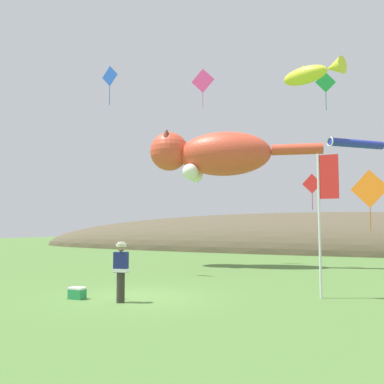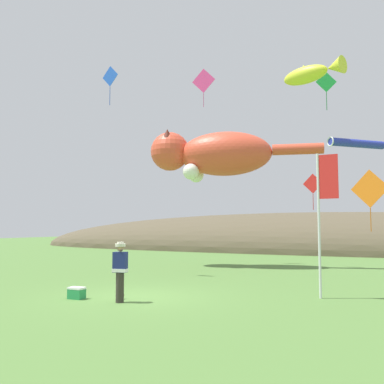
{
  "view_description": "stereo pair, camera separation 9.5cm",
  "coord_description": "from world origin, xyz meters",
  "px_view_note": "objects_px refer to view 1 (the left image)",
  "views": [
    {
      "loc": [
        7.56,
        -11.53,
        2.24
      ],
      "look_at": [
        0.0,
        4.0,
        3.63
      ],
      "focal_mm": 40.0,
      "sensor_mm": 36.0,
      "label": 1
    },
    {
      "loc": [
        7.65,
        -11.49,
        2.24
      ],
      "look_at": [
        0.0,
        4.0,
        3.63
      ],
      "focal_mm": 40.0,
      "sensor_mm": 36.0,
      "label": 2
    }
  ],
  "objects_px": {
    "kite_diamond_pink": "(203,81)",
    "festival_banner_pole": "(324,203)",
    "kite_giant_cat": "(212,155)",
    "kite_fish_windsock": "(311,73)",
    "kite_diamond_orange": "(370,189)",
    "picnic_cooler": "(77,293)",
    "festival_attendant": "(121,270)",
    "kite_tube_streamer": "(356,144)",
    "kite_diamond_red": "(312,184)",
    "kite_diamond_green": "(326,83)",
    "kite_diamond_blue": "(110,77)",
    "kite_spool": "(121,296)"
  },
  "relations": [
    {
      "from": "kite_diamond_pink",
      "to": "festival_banner_pole",
      "type": "bearing_deg",
      "value": -48.33
    },
    {
      "from": "kite_giant_cat",
      "to": "festival_banner_pole",
      "type": "bearing_deg",
      "value": -48.03
    },
    {
      "from": "kite_fish_windsock",
      "to": "kite_diamond_orange",
      "type": "relative_size",
      "value": 1.24
    },
    {
      "from": "picnic_cooler",
      "to": "festival_attendant",
      "type": "bearing_deg",
      "value": 2.67
    },
    {
      "from": "festival_attendant",
      "to": "kite_tube_streamer",
      "type": "height_order",
      "value": "kite_tube_streamer"
    },
    {
      "from": "kite_giant_cat",
      "to": "kite_diamond_red",
      "type": "bearing_deg",
      "value": 23.23
    },
    {
      "from": "kite_fish_windsock",
      "to": "kite_diamond_red",
      "type": "xyz_separation_m",
      "value": [
        -1.08,
        5.63,
        -4.3
      ]
    },
    {
      "from": "festival_banner_pole",
      "to": "kite_diamond_orange",
      "type": "xyz_separation_m",
      "value": [
        1.14,
        3.63,
        0.67
      ]
    },
    {
      "from": "kite_diamond_green",
      "to": "festival_attendant",
      "type": "bearing_deg",
      "value": -112.46
    },
    {
      "from": "picnic_cooler",
      "to": "kite_tube_streamer",
      "type": "xyz_separation_m",
      "value": [
        7.4,
        9.49,
        5.71
      ]
    },
    {
      "from": "picnic_cooler",
      "to": "kite_tube_streamer",
      "type": "bearing_deg",
      "value": 52.04
    },
    {
      "from": "festival_attendant",
      "to": "kite_fish_windsock",
      "type": "distance_m",
      "value": 12.06
    },
    {
      "from": "kite_tube_streamer",
      "to": "kite_diamond_green",
      "type": "bearing_deg",
      "value": 137.3
    },
    {
      "from": "kite_diamond_green",
      "to": "kite_tube_streamer",
      "type": "bearing_deg",
      "value": -42.7
    },
    {
      "from": "festival_attendant",
      "to": "kite_diamond_blue",
      "type": "height_order",
      "value": "kite_diamond_blue"
    },
    {
      "from": "picnic_cooler",
      "to": "kite_diamond_blue",
      "type": "relative_size",
      "value": 0.27
    },
    {
      "from": "festival_banner_pole",
      "to": "kite_diamond_orange",
      "type": "distance_m",
      "value": 3.86
    },
    {
      "from": "kite_fish_windsock",
      "to": "kite_tube_streamer",
      "type": "relative_size",
      "value": 1.28
    },
    {
      "from": "kite_spool",
      "to": "kite_giant_cat",
      "type": "height_order",
      "value": "kite_giant_cat"
    },
    {
      "from": "picnic_cooler",
      "to": "kite_fish_windsock",
      "type": "height_order",
      "value": "kite_fish_windsock"
    },
    {
      "from": "kite_diamond_orange",
      "to": "kite_diamond_blue",
      "type": "bearing_deg",
      "value": -171.2
    },
    {
      "from": "kite_diamond_blue",
      "to": "festival_banner_pole",
      "type": "bearing_deg",
      "value": -11.04
    },
    {
      "from": "kite_fish_windsock",
      "to": "kite_tube_streamer",
      "type": "xyz_separation_m",
      "value": [
        1.61,
        1.38,
        -3.0
      ]
    },
    {
      "from": "picnic_cooler",
      "to": "kite_diamond_blue",
      "type": "xyz_separation_m",
      "value": [
        -2.95,
        5.37,
        9.06
      ]
    },
    {
      "from": "festival_attendant",
      "to": "kite_fish_windsock",
      "type": "height_order",
      "value": "kite_fish_windsock"
    },
    {
      "from": "festival_banner_pole",
      "to": "kite_giant_cat",
      "type": "distance_m",
      "value": 11.39
    },
    {
      "from": "festival_attendant",
      "to": "kite_diamond_red",
      "type": "height_order",
      "value": "kite_diamond_red"
    },
    {
      "from": "kite_tube_streamer",
      "to": "kite_diamond_pink",
      "type": "xyz_separation_m",
      "value": [
        -9.08,
        3.6,
        5.35
      ]
    },
    {
      "from": "picnic_cooler",
      "to": "kite_spool",
      "type": "bearing_deg",
      "value": 24.83
    },
    {
      "from": "kite_diamond_pink",
      "to": "kite_diamond_blue",
      "type": "bearing_deg",
      "value": -99.39
    },
    {
      "from": "kite_fish_windsock",
      "to": "kite_diamond_orange",
      "type": "bearing_deg",
      "value": -24.68
    },
    {
      "from": "festival_banner_pole",
      "to": "kite_diamond_red",
      "type": "xyz_separation_m",
      "value": [
        -2.2,
        10.29,
        1.6
      ]
    },
    {
      "from": "festival_attendant",
      "to": "kite_diamond_orange",
      "type": "height_order",
      "value": "kite_diamond_orange"
    },
    {
      "from": "festival_attendant",
      "to": "kite_tube_streamer",
      "type": "distance_m",
      "value": 12.13
    },
    {
      "from": "kite_diamond_blue",
      "to": "kite_diamond_pink",
      "type": "xyz_separation_m",
      "value": [
        1.28,
        7.72,
        2.01
      ]
    },
    {
      "from": "kite_diamond_blue",
      "to": "kite_fish_windsock",
      "type": "bearing_deg",
      "value": 17.4
    },
    {
      "from": "kite_fish_windsock",
      "to": "kite_diamond_pink",
      "type": "distance_m",
      "value": 9.28
    },
    {
      "from": "kite_diamond_red",
      "to": "kite_diamond_pink",
      "type": "distance_m",
      "value": 9.25
    },
    {
      "from": "kite_giant_cat",
      "to": "kite_fish_windsock",
      "type": "xyz_separation_m",
      "value": [
        6.17,
        -3.44,
        2.59
      ]
    },
    {
      "from": "kite_giant_cat",
      "to": "kite_diamond_pink",
      "type": "relative_size",
      "value": 3.88
    },
    {
      "from": "kite_spool",
      "to": "kite_diamond_red",
      "type": "xyz_separation_m",
      "value": [
        3.47,
        13.16,
        4.48
      ]
    },
    {
      "from": "picnic_cooler",
      "to": "kite_diamond_green",
      "type": "relative_size",
      "value": 0.26
    },
    {
      "from": "kite_giant_cat",
      "to": "kite_tube_streamer",
      "type": "bearing_deg",
      "value": -14.84
    },
    {
      "from": "kite_spool",
      "to": "kite_diamond_green",
      "type": "relative_size",
      "value": 0.11
    },
    {
      "from": "festival_attendant",
      "to": "festival_banner_pole",
      "type": "xyz_separation_m",
      "value": [
        5.33,
        3.37,
        2.03
      ]
    },
    {
      "from": "festival_attendant",
      "to": "kite_diamond_pink",
      "type": "distance_m",
      "value": 16.91
    },
    {
      "from": "kite_fish_windsock",
      "to": "kite_diamond_green",
      "type": "distance_m",
      "value": 2.71
    },
    {
      "from": "kite_spool",
      "to": "kite_diamond_red",
      "type": "relative_size",
      "value": 0.11
    },
    {
      "from": "kite_fish_windsock",
      "to": "kite_diamond_green",
      "type": "height_order",
      "value": "kite_diamond_green"
    },
    {
      "from": "kite_fish_windsock",
      "to": "kite_diamond_red",
      "type": "relative_size",
      "value": 1.45
    }
  ]
}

